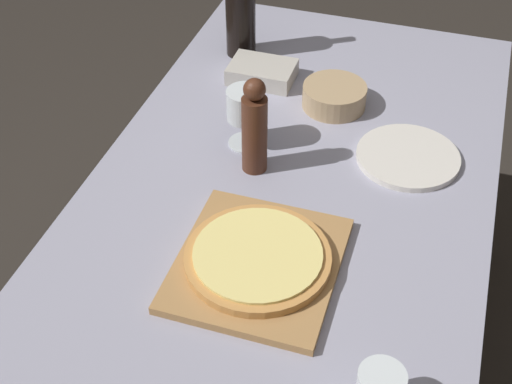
{
  "coord_description": "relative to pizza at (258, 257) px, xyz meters",
  "views": [
    {
      "loc": [
        0.28,
        -1.09,
        1.77
      ],
      "look_at": [
        -0.04,
        -0.06,
        0.82
      ],
      "focal_mm": 50.0,
      "sensor_mm": 36.0,
      "label": 1
    }
  ],
  "objects": [
    {
      "name": "dining_table",
      "position": [
        -0.01,
        0.21,
        -0.12
      ],
      "size": [
        0.86,
        1.65,
        0.76
      ],
      "color": "#9393A8",
      "rests_on": "ground_plane"
    },
    {
      "name": "cutting_board",
      "position": [
        0.0,
        -0.0,
        -0.02
      ],
      "size": [
        0.3,
        0.34,
        0.02
      ],
      "color": "#A87A47",
      "rests_on": "dining_table"
    },
    {
      "name": "pizza",
      "position": [
        0.0,
        0.0,
        0.0
      ],
      "size": [
        0.28,
        0.28,
        0.02
      ],
      "color": "#C68947",
      "rests_on": "cutting_board"
    },
    {
      "name": "wine_bottle",
      "position": [
        -0.28,
        0.75,
        0.11
      ],
      "size": [
        0.08,
        0.08,
        0.33
      ],
      "color": "black",
      "rests_on": "dining_table"
    },
    {
      "name": "pepper_mill",
      "position": [
        -0.1,
        0.28,
        0.08
      ],
      "size": [
        0.06,
        0.06,
        0.23
      ],
      "color": "#4C2819",
      "rests_on": "dining_table"
    },
    {
      "name": "wine_glass",
      "position": [
        -0.14,
        0.36,
        0.07
      ],
      "size": [
        0.08,
        0.08,
        0.14
      ],
      "color": "silver",
      "rests_on": "dining_table"
    },
    {
      "name": "small_bowl",
      "position": [
        0.02,
        0.57,
        -0.0
      ],
      "size": [
        0.16,
        0.16,
        0.06
      ],
      "color": "tan",
      "rests_on": "dining_table"
    },
    {
      "name": "dinner_plate",
      "position": [
        0.22,
        0.42,
        -0.02
      ],
      "size": [
        0.23,
        0.23,
        0.01
      ],
      "color": "silver",
      "rests_on": "dining_table"
    },
    {
      "name": "food_container",
      "position": [
        -0.19,
        0.63,
        -0.01
      ],
      "size": [
        0.17,
        0.12,
        0.04
      ],
      "color": "#BCB7AD",
      "rests_on": "dining_table"
    }
  ]
}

